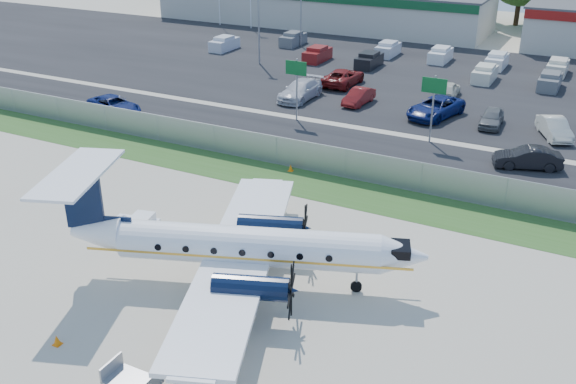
% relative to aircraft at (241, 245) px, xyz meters
% --- Properties ---
extents(ground, '(170.00, 170.00, 0.00)m').
position_rel_aircraft_xyz_m(ground, '(-0.50, -0.32, -2.06)').
color(ground, '#B9B19D').
rests_on(ground, ground).
extents(grass_verge, '(170.00, 4.00, 0.02)m').
position_rel_aircraft_xyz_m(grass_verge, '(-0.50, 11.68, -2.05)').
color(grass_verge, '#2D561E').
rests_on(grass_verge, ground).
extents(access_road, '(170.00, 8.00, 0.02)m').
position_rel_aircraft_xyz_m(access_road, '(-0.50, 18.68, -2.04)').
color(access_road, black).
rests_on(access_road, ground).
extents(parking_lot, '(170.00, 32.00, 0.02)m').
position_rel_aircraft_xyz_m(parking_lot, '(-0.50, 39.68, -2.04)').
color(parking_lot, black).
rests_on(parking_lot, ground).
extents(perimeter_fence, '(120.00, 0.06, 1.99)m').
position_rel_aircraft_xyz_m(perimeter_fence, '(-0.50, 13.68, -1.05)').
color(perimeter_fence, gray).
rests_on(perimeter_fence, ground).
extents(building_west, '(46.40, 12.40, 5.24)m').
position_rel_aircraft_xyz_m(building_west, '(-24.50, 61.66, 0.58)').
color(building_west, beige).
rests_on(building_west, ground).
extents(sign_left, '(1.80, 0.26, 5.00)m').
position_rel_aircraft_xyz_m(sign_left, '(-8.50, 22.59, 1.56)').
color(sign_left, gray).
rests_on(sign_left, ground).
extents(sign_mid, '(1.80, 0.26, 5.00)m').
position_rel_aircraft_xyz_m(sign_mid, '(2.50, 22.59, 1.56)').
color(sign_mid, gray).
rests_on(sign_mid, ground).
extents(light_pole_nw, '(0.90, 0.35, 9.09)m').
position_rel_aircraft_xyz_m(light_pole_nw, '(-20.50, 37.68, 3.18)').
color(light_pole_nw, gray).
rests_on(light_pole_nw, ground).
extents(light_pole_sw, '(0.90, 0.35, 9.09)m').
position_rel_aircraft_xyz_m(light_pole_sw, '(-20.50, 47.68, 3.18)').
color(light_pole_sw, gray).
rests_on(light_pole_sw, ground).
extents(tree_line, '(112.00, 6.00, 14.00)m').
position_rel_aircraft_xyz_m(tree_line, '(-0.50, 73.68, -2.06)').
color(tree_line, '#2E5E1B').
rests_on(tree_line, ground).
extents(aircraft, '(17.30, 16.84, 5.32)m').
position_rel_aircraft_xyz_m(aircraft, '(0.00, 0.00, 0.00)').
color(aircraft, white).
rests_on(aircraft, ground).
extents(pushback_tug, '(2.67, 2.18, 1.30)m').
position_rel_aircraft_xyz_m(pushback_tug, '(-7.34, 1.32, -1.43)').
color(pushback_tug, white).
rests_on(pushback_tug, ground).
extents(baggage_cart_near, '(2.00, 1.22, 1.05)m').
position_rel_aircraft_xyz_m(baggage_cart_near, '(0.16, -8.04, -1.57)').
color(baggage_cart_near, gray).
rests_on(baggage_cart_near, ground).
extents(cone_port_wing, '(0.33, 0.33, 0.47)m').
position_rel_aircraft_xyz_m(cone_port_wing, '(-4.36, -7.34, -1.83)').
color(cone_port_wing, orange).
rests_on(cone_port_wing, ground).
extents(cone_starboard_wing, '(0.33, 0.33, 0.48)m').
position_rel_aircraft_xyz_m(cone_starboard_wing, '(-4.11, 13.05, -1.83)').
color(cone_starboard_wing, orange).
rests_on(cone_starboard_wing, ground).
extents(road_car_west, '(5.72, 3.73, 1.46)m').
position_rel_aircraft_xyz_m(road_car_west, '(-22.70, 17.16, -2.06)').
color(road_car_west, navy).
rests_on(road_car_west, ground).
extents(road_car_mid, '(4.64, 2.88, 1.45)m').
position_rel_aircraft_xyz_m(road_car_mid, '(9.67, 20.79, -2.06)').
color(road_car_mid, black).
rests_on(road_car_mid, ground).
extents(parked_car_a, '(2.38, 5.71, 1.65)m').
position_rel_aircraft_xyz_m(parked_car_a, '(-10.79, 27.97, -2.06)').
color(parked_car_a, silver).
rests_on(parked_car_a, ground).
extents(parked_car_b, '(1.72, 4.20, 1.35)m').
position_rel_aircraft_xyz_m(parked_car_b, '(-5.63, 29.01, -2.06)').
color(parked_car_b, maroon).
rests_on(parked_car_b, ground).
extents(parked_car_c, '(4.13, 6.34, 1.62)m').
position_rel_aircraft_xyz_m(parked_car_c, '(1.26, 28.56, -2.06)').
color(parked_car_c, navy).
rests_on(parked_car_c, ground).
extents(parked_car_d, '(1.86, 4.12, 1.37)m').
position_rel_aircraft_xyz_m(parked_car_d, '(5.81, 28.38, -2.06)').
color(parked_car_d, '#595B5E').
rests_on(parked_car_d, ground).
extents(parked_car_e, '(3.27, 4.73, 1.48)m').
position_rel_aircraft_xyz_m(parked_car_e, '(10.51, 27.90, -2.06)').
color(parked_car_e, beige).
rests_on(parked_car_e, ground).
extents(parked_car_f, '(2.69, 5.71, 1.58)m').
position_rel_aircraft_xyz_m(parked_car_f, '(-9.20, 34.02, -2.06)').
color(parked_car_f, maroon).
rests_on(parked_car_f, ground).
extents(parked_car_g, '(1.98, 4.45, 1.49)m').
position_rel_aircraft_xyz_m(parked_car_g, '(0.72, 34.58, -2.06)').
color(parked_car_g, beige).
rests_on(parked_car_g, ground).
extents(far_parking_rows, '(56.00, 10.00, 1.60)m').
position_rel_aircraft_xyz_m(far_parking_rows, '(-0.50, 44.68, -2.06)').
color(far_parking_rows, gray).
rests_on(far_parking_rows, ground).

